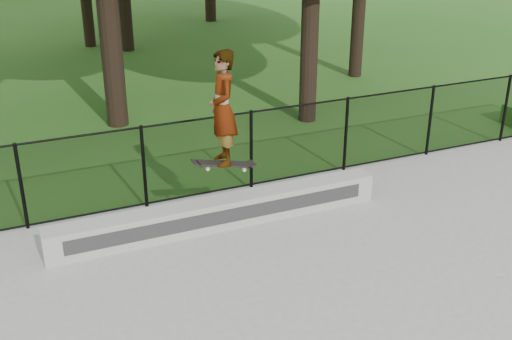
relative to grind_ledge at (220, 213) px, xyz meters
name	(u,v)px	position (x,y,z in m)	size (l,w,h in m)	color
grind_ledge	(220,213)	(0.00, 0.00, 0.00)	(5.62, 0.40, 0.49)	#B0B0AB
skater_airborne	(223,110)	(0.00, -0.24, 1.84)	(0.83, 0.69, 1.93)	black
chainlink_fence	(251,149)	(1.08, 1.20, 0.51)	(16.06, 0.06, 1.50)	black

